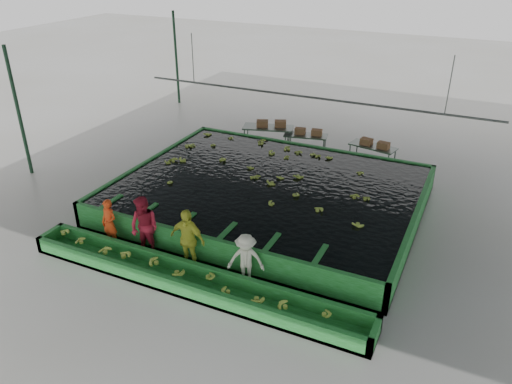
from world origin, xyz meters
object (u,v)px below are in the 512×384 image
at_px(box_stack_right, 374,146).
at_px(box_stack_left, 271,127).
at_px(worker_a, 109,223).
at_px(flotation_tank, 268,194).
at_px(packing_table_right, 372,155).
at_px(worker_b, 144,227).
at_px(packing_table_left, 268,137).
at_px(worker_d, 246,260).
at_px(box_stack_mid, 308,134).
at_px(worker_c, 187,239).
at_px(packing_table_mid, 305,144).
at_px(sorting_trough, 190,280).

bearing_deg(box_stack_right, box_stack_left, 179.38).
relative_size(worker_a, box_stack_right, 1.26).
relative_size(flotation_tank, packing_table_right, 5.32).
xyz_separation_m(worker_b, packing_table_left, (-0.27, 9.29, -0.44)).
xyz_separation_m(worker_d, box_stack_mid, (-1.72, 9.53, 0.07)).
distance_m(worker_b, worker_c, 1.45).
distance_m(worker_a, packing_table_mid, 9.85).
height_order(flotation_tank, worker_c, worker_c).
relative_size(flotation_tank, worker_a, 6.63).
xyz_separation_m(worker_d, box_stack_left, (-3.40, 9.37, 0.23)).
bearing_deg(packing_table_right, flotation_tank, -115.26).
bearing_deg(worker_d, worker_c, 159.44).
relative_size(worker_b, worker_c, 1.02).
distance_m(worker_d, box_stack_right, 9.39).
height_order(flotation_tank, packing_table_left, packing_table_left).
bearing_deg(flotation_tank, worker_d, -73.60).
height_order(worker_b, worker_c, worker_b).
height_order(box_stack_left, box_stack_right, box_stack_left).
bearing_deg(packing_table_mid, worker_b, -98.70).
bearing_deg(sorting_trough, worker_d, 32.30).
xyz_separation_m(flotation_tank, box_stack_left, (-2.13, 5.07, 0.54)).
bearing_deg(box_stack_left, packing_table_left, -149.54).
relative_size(packing_table_mid, box_stack_mid, 1.57).
height_order(worker_c, box_stack_mid, worker_c).
bearing_deg(box_stack_left, sorting_trough, -78.17).
height_order(worker_a, packing_table_mid, worker_a).
bearing_deg(worker_a, sorting_trough, -6.98).
relative_size(worker_a, worker_b, 0.80).
height_order(worker_b, worker_d, worker_b).
distance_m(worker_b, packing_table_right, 10.36).
xyz_separation_m(sorting_trough, packing_table_left, (-2.26, 10.09, 0.25)).
xyz_separation_m(sorting_trough, worker_b, (-1.99, 0.80, 0.69)).
bearing_deg(flotation_tank, worker_a, -127.47).
height_order(worker_b, packing_table_mid, worker_b).
xyz_separation_m(sorting_trough, worker_c, (-0.54, 0.80, 0.68)).
bearing_deg(packing_table_left, box_stack_right, 0.29).
bearing_deg(box_stack_mid, packing_table_mid, -137.68).
bearing_deg(worker_a, packing_table_right, 65.40).
xyz_separation_m(worker_b, box_stack_right, (4.45, 9.32, -0.08)).
bearing_deg(worker_c, box_stack_mid, 90.52).
relative_size(worker_c, worker_d, 1.21).
xyz_separation_m(flotation_tank, packing_table_left, (-2.26, 4.99, 0.05)).
height_order(worker_c, packing_table_left, worker_c).
bearing_deg(box_stack_right, flotation_tank, -116.16).
height_order(sorting_trough, worker_d, worker_d).
bearing_deg(box_stack_right, packing_table_left, -179.71).
relative_size(sorting_trough, worker_c, 5.40).
xyz_separation_m(worker_d, packing_table_right, (1.13, 9.37, -0.34)).
height_order(worker_a, box_stack_mid, worker_a).
bearing_deg(worker_d, worker_a, 159.44).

